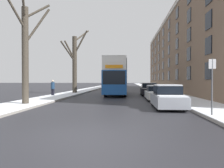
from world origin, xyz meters
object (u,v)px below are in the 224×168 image
street_sign_post (212,84)px  parked_car_2 (149,90)px  parked_car_0 (168,97)px  bare_tree_left_1 (75,62)px  parked_car_1 (156,93)px  double_decker_bus (117,75)px  pedestrian_left_sidewalk (53,88)px  bare_tree_left_0 (26,50)px

street_sign_post → parked_car_2: bearing=95.1°
parked_car_0 → street_sign_post: bearing=-68.5°
bare_tree_left_1 → parked_car_2: 10.41m
parked_car_0 → parked_car_1: bearing=90.0°
bare_tree_left_1 → street_sign_post: 21.17m
double_decker_bus → parked_car_1: double_decker_bus is taller
parked_car_2 → street_sign_post: size_ratio=1.47×
double_decker_bus → street_sign_post: double_decker_bus is taller
parked_car_1 → pedestrian_left_sidewalk: bearing=162.2°
double_decker_bus → street_sign_post: size_ratio=4.12×
double_decker_bus → parked_car_1: (3.82, -7.31, -1.77)m
bare_tree_left_1 → street_sign_post: size_ratio=3.24×
parked_car_1 → bare_tree_left_1: bearing=137.1°
parked_car_2 → bare_tree_left_0: bearing=-130.1°
bare_tree_left_1 → parked_car_0: size_ratio=2.23×
bare_tree_left_0 → pedestrian_left_sidewalk: size_ratio=4.44×
double_decker_bus → parked_car_0: (3.82, -13.03, -1.71)m
bare_tree_left_1 → parked_car_1: bare_tree_left_1 is taller
double_decker_bus → parked_car_2: (3.82, -1.10, -1.71)m
double_decker_bus → parked_car_1: 8.44m
pedestrian_left_sidewalk → bare_tree_left_0: bearing=-82.1°
parked_car_0 → parked_car_2: size_ratio=0.99×
pedestrian_left_sidewalk → parked_car_0: bearing=-40.3°
bare_tree_left_1 → double_decker_bus: (5.62, -1.47, -1.84)m
parked_car_0 → pedestrian_left_sidewalk: size_ratio=2.20×
parked_car_0 → street_sign_post: 3.87m
parked_car_0 → bare_tree_left_1: bearing=123.1°
double_decker_bus → parked_car_1: size_ratio=2.63×
parked_car_2 → street_sign_post: street_sign_post is taller
parked_car_1 → parked_car_2: 6.21m
bare_tree_left_1 → pedestrian_left_sidewalk: size_ratio=4.92×
parked_car_2 → street_sign_post: 15.52m
bare_tree_left_1 → pedestrian_left_sidewalk: 6.39m
pedestrian_left_sidewalk → street_sign_post: (11.90, -12.61, 0.58)m
bare_tree_left_0 → bare_tree_left_1: size_ratio=0.90×
bare_tree_left_0 → parked_car_0: 9.98m
parked_car_2 → pedestrian_left_sidewalk: pedestrian_left_sidewalk is taller
bare_tree_left_0 → parked_car_1: 11.17m
parked_car_0 → parked_car_1: parked_car_0 is taller
parked_car_0 → pedestrian_left_sidewalk: bearing=139.1°
bare_tree_left_1 → parked_car_0: 17.67m
bare_tree_left_0 → parked_car_2: 15.00m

